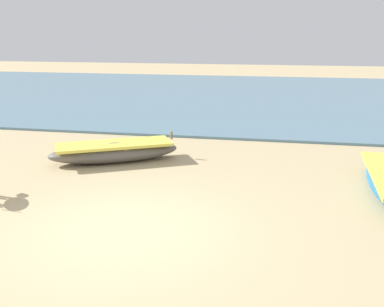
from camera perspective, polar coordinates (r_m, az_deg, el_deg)
name	(u,v)px	position (r m, az deg, el deg)	size (l,w,h in m)	color
ground	(124,230)	(7.75, -8.47, -9.48)	(80.00, 80.00, 0.00)	tan
sea_water	(235,95)	(23.79, 5.45, 7.33)	(60.00, 20.00, 0.08)	slate
fishing_boat_3	(115,151)	(11.66, -9.69, 0.27)	(3.33, 2.43, 0.69)	#5B5651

